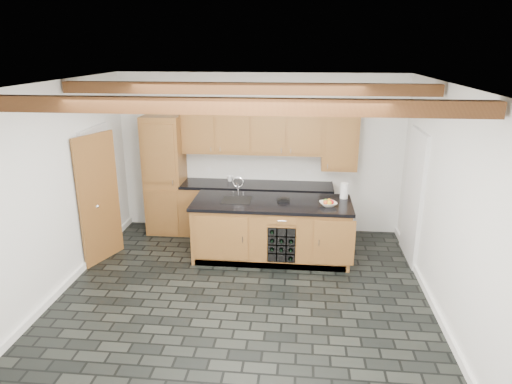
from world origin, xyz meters
TOP-DOWN VIEW (x-y plane):
  - ground at (0.00, 0.00)m, footprint 5.00×5.00m
  - room_shell at (-0.09, 0.53)m, footprint 5.01×5.00m
  - back_cabinetry at (-0.38, 2.24)m, footprint 3.65×0.62m
  - island at (0.31, 1.28)m, footprint 2.48×0.96m
  - faucet at (-0.25, 1.33)m, footprint 0.45×0.40m
  - kitchen_scale at (0.48, 1.32)m, footprint 0.20×0.14m
  - fruit_bowl at (1.16, 1.18)m, footprint 0.32×0.32m
  - fruit_cluster at (1.16, 1.18)m, footprint 0.16×0.17m
  - paper_towel at (1.42, 1.57)m, footprint 0.12×0.12m
  - mug at (-0.52, 2.33)m, footprint 0.12×0.12m

SIDE VIEW (x-z plane):
  - ground at x=0.00m, z-range 0.00..0.00m
  - island at x=0.31m, z-range 0.00..0.93m
  - kitchen_scale at x=0.48m, z-range 0.93..0.98m
  - fruit_bowl at x=1.16m, z-range 0.93..0.99m
  - faucet at x=-0.25m, z-range 0.79..1.14m
  - back_cabinetry at x=-0.38m, z-range -0.12..2.08m
  - mug at x=-0.52m, z-range 0.93..1.03m
  - fruit_cluster at x=1.16m, z-range 0.96..1.03m
  - paper_towel at x=1.42m, z-range 0.93..1.18m
  - room_shell at x=-0.09m, z-range -0.97..4.03m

